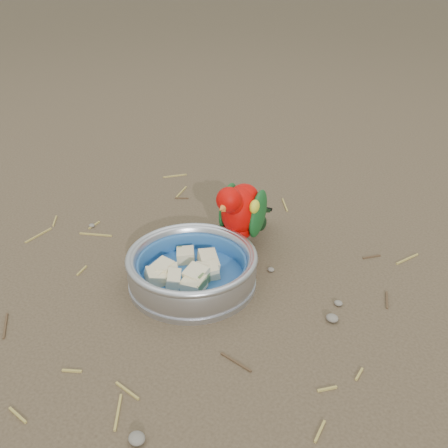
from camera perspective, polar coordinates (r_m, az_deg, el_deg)
The scene contains 6 objects.
ground at distance 0.82m, azimuth -6.50°, elevation -10.20°, with size 60.00×60.00×0.00m, color #4E3E2C.
food_bowl at distance 0.88m, azimuth -3.61°, elevation -6.40°, with size 0.22×0.22×0.02m, color #B2B2BA.
bowl_wall at distance 0.86m, azimuth -3.67°, elevation -4.78°, with size 0.22×0.22×0.04m, color #B2B2BA, non-canonical shape.
fruit_wedges at distance 0.87m, azimuth -3.66°, elevation -5.16°, with size 0.13×0.13×0.03m, color beige, non-canonical shape.
lory_parrot at distance 0.94m, azimuth 1.83°, elevation 0.81°, with size 0.09×0.18×0.14m, color #BF0502, non-canonical shape.
ground_debris at distance 0.85m, azimuth -0.66°, elevation -8.03°, with size 0.90×0.80×0.01m, color #A68E42, non-canonical shape.
Camera 1 is at (0.47, -0.43, 0.52)m, focal length 40.00 mm.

